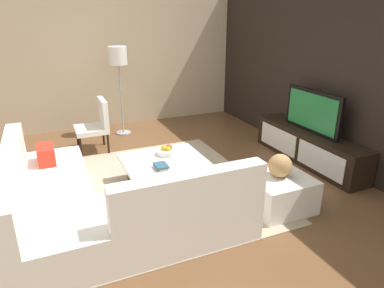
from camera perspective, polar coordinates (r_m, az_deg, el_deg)
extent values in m
plane|color=brown|center=(4.53, -5.21, -7.83)|extent=(14.00, 14.00, 0.00)
cube|color=black|center=(5.50, 22.53, 11.27)|extent=(6.40, 0.12, 2.80)
cube|color=#C6B28E|center=(7.17, -12.49, 14.21)|extent=(0.12, 5.20, 2.80)
cube|color=tan|center=(4.61, -5.61, -7.23)|extent=(2.97, 2.57, 0.01)
cube|color=black|center=(5.58, 18.75, -0.44)|extent=(2.08, 0.42, 0.50)
cube|color=white|center=(5.78, 14.07, 0.81)|extent=(0.88, 0.01, 0.35)
cube|color=white|center=(5.12, 20.46, -2.56)|extent=(0.88, 0.01, 0.35)
cube|color=black|center=(5.41, 19.44, 5.15)|extent=(1.10, 0.05, 0.63)
cube|color=#1E7238|center=(5.39, 19.21, 5.12)|extent=(0.99, 0.01, 0.53)
cube|color=white|center=(4.09, -22.12, -9.37)|extent=(2.36, 0.85, 0.43)
cube|color=white|center=(3.93, -27.82, -4.61)|extent=(2.36, 0.18, 0.42)
cube|color=white|center=(3.61, -2.30, -11.91)|extent=(0.85, 1.50, 0.43)
cube|color=white|center=(3.12, -0.14, -8.40)|extent=(0.18, 1.50, 0.42)
cube|color=red|center=(4.60, -23.08, -1.63)|extent=(0.36, 0.20, 0.22)
cube|color=red|center=(3.62, 3.22, -7.35)|extent=(0.60, 0.44, 0.06)
cube|color=black|center=(4.57, -4.48, -5.23)|extent=(0.77, 0.84, 0.33)
cube|color=white|center=(4.49, -4.55, -3.05)|extent=(0.96, 1.05, 0.05)
cylinder|color=black|center=(6.16, -18.50, 0.98)|extent=(0.04, 0.04, 0.38)
cylinder|color=black|center=(5.74, -18.02, -0.40)|extent=(0.04, 0.04, 0.38)
cylinder|color=black|center=(6.20, -14.53, 1.55)|extent=(0.04, 0.04, 0.38)
cylinder|color=black|center=(5.78, -13.77, 0.21)|extent=(0.04, 0.04, 0.38)
cube|color=white|center=(5.91, -16.39, 2.34)|extent=(0.53, 0.51, 0.08)
cube|color=white|center=(5.86, -14.55, 5.09)|extent=(0.53, 0.08, 0.45)
cylinder|color=#A5A5AA|center=(6.78, -11.31, 1.87)|extent=(0.28, 0.28, 0.02)
cylinder|color=#A5A5AA|center=(6.60, -11.71, 7.25)|extent=(0.03, 0.03, 1.29)
cylinder|color=white|center=(6.47, -12.24, 14.18)|extent=(0.32, 0.32, 0.32)
cube|color=white|center=(4.21, 14.03, -7.68)|extent=(0.70, 0.70, 0.40)
cylinder|color=silver|center=(4.65, -4.14, -1.36)|extent=(0.28, 0.28, 0.07)
sphere|color=gold|center=(4.61, -3.99, -0.88)|extent=(0.08, 0.08, 0.08)
sphere|color=#B23326|center=(4.65, -3.90, -0.64)|extent=(0.10, 0.10, 0.10)
sphere|color=gold|center=(4.64, -4.64, -0.73)|extent=(0.09, 0.09, 0.09)
sphere|color=#AD8451|center=(4.07, 14.44, -3.51)|extent=(0.27, 0.27, 0.27)
cube|color=#CCB78C|center=(4.25, -5.07, -3.92)|extent=(0.18, 0.12, 0.03)
cube|color=#2D516B|center=(4.24, -5.19, -3.57)|extent=(0.20, 0.15, 0.03)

